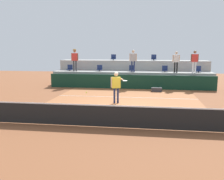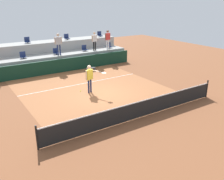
{
  "view_description": "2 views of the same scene",
  "coord_description": "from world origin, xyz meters",
  "px_view_note": "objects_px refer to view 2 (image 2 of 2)",
  "views": [
    {
      "loc": [
        1.43,
        -13.47,
        3.09
      ],
      "look_at": [
        -0.39,
        -1.18,
        1.05
      ],
      "focal_mm": 40.14,
      "sensor_mm": 36.0,
      "label": 1
    },
    {
      "loc": [
        -7.39,
        -12.75,
        5.67
      ],
      "look_at": [
        -0.44,
        -2.1,
        1.0
      ],
      "focal_mm": 39.98,
      "sensor_mm": 36.0,
      "label": 2
    }
  ],
  "objects_px": {
    "stadium_chair_lower_center": "(56,52)",
    "tennis_ball": "(80,91)",
    "equipment_bag": "(91,70)",
    "stadium_chair_lower_right": "(85,48)",
    "stadium_chair_upper_left": "(27,41)",
    "tennis_player": "(90,76)",
    "spectator_in_white": "(108,38)",
    "spectator_in_grey": "(58,42)",
    "stadium_chair_upper_right": "(67,37)",
    "stadium_chair_lower_far_right": "(109,46)",
    "stadium_chair_upper_far_right": "(100,34)",
    "spectator_leaning_on_rail": "(94,40)",
    "stadium_chair_lower_left": "(23,56)"
  },
  "relations": [
    {
      "from": "stadium_chair_lower_left",
      "to": "stadium_chair_upper_right",
      "type": "xyz_separation_m",
      "value": [
        4.53,
        1.8,
        0.85
      ]
    },
    {
      "from": "stadium_chair_lower_center",
      "to": "tennis_ball",
      "type": "bearing_deg",
      "value": -102.4
    },
    {
      "from": "tennis_player",
      "to": "spectator_in_white",
      "type": "bearing_deg",
      "value": 50.01
    },
    {
      "from": "tennis_player",
      "to": "tennis_ball",
      "type": "relative_size",
      "value": 26.62
    },
    {
      "from": "stadium_chair_lower_right",
      "to": "equipment_bag",
      "type": "bearing_deg",
      "value": -106.41
    },
    {
      "from": "stadium_chair_upper_right",
      "to": "tennis_player",
      "type": "bearing_deg",
      "value": -104.54
    },
    {
      "from": "spectator_in_white",
      "to": "equipment_bag",
      "type": "distance_m",
      "value": 4.11
    },
    {
      "from": "spectator_in_white",
      "to": "equipment_bag",
      "type": "height_order",
      "value": "spectator_in_white"
    },
    {
      "from": "stadium_chair_lower_right",
      "to": "tennis_ball",
      "type": "distance_m",
      "value": 9.36
    },
    {
      "from": "tennis_player",
      "to": "spectator_in_white",
      "type": "relative_size",
      "value": 1.04
    },
    {
      "from": "stadium_chair_lower_center",
      "to": "equipment_bag",
      "type": "distance_m",
      "value": 3.34
    },
    {
      "from": "stadium_chair_lower_far_right",
      "to": "stadium_chair_upper_far_right",
      "type": "distance_m",
      "value": 1.99
    },
    {
      "from": "stadium_chair_lower_right",
      "to": "stadium_chair_lower_far_right",
      "type": "distance_m",
      "value": 2.61
    },
    {
      "from": "stadium_chair_upper_far_right",
      "to": "spectator_leaning_on_rail",
      "type": "height_order",
      "value": "spectator_leaning_on_rail"
    },
    {
      "from": "tennis_ball",
      "to": "equipment_bag",
      "type": "bearing_deg",
      "value": 57.01
    },
    {
      "from": "tennis_ball",
      "to": "stadium_chair_upper_far_right",
      "type": "bearing_deg",
      "value": 54.4
    },
    {
      "from": "stadium_chair_upper_left",
      "to": "spectator_in_white",
      "type": "relative_size",
      "value": 0.3
    },
    {
      "from": "tennis_ball",
      "to": "equipment_bag",
      "type": "distance_m",
      "value": 7.01
    },
    {
      "from": "stadium_chair_lower_left",
      "to": "stadium_chair_lower_right",
      "type": "height_order",
      "value": "same"
    },
    {
      "from": "equipment_bag",
      "to": "stadium_chair_upper_left",
      "type": "bearing_deg",
      "value": 132.57
    },
    {
      "from": "spectator_in_white",
      "to": "tennis_ball",
      "type": "bearing_deg",
      "value": -130.68
    },
    {
      "from": "stadium_chair_lower_left",
      "to": "stadium_chair_upper_right",
      "type": "height_order",
      "value": "stadium_chair_upper_right"
    },
    {
      "from": "spectator_in_grey",
      "to": "tennis_ball",
      "type": "height_order",
      "value": "spectator_in_grey"
    },
    {
      "from": "stadium_chair_upper_left",
      "to": "spectator_leaning_on_rail",
      "type": "distance_m",
      "value": 5.73
    },
    {
      "from": "stadium_chair_upper_right",
      "to": "spectator_in_white",
      "type": "xyz_separation_m",
      "value": [
        3.1,
        -2.18,
        -0.01
      ]
    },
    {
      "from": "spectator_in_white",
      "to": "spectator_leaning_on_rail",
      "type": "bearing_deg",
      "value": -180.0
    },
    {
      "from": "stadium_chair_upper_left",
      "to": "spectator_leaning_on_rail",
      "type": "xyz_separation_m",
      "value": [
        5.3,
        -2.18,
        -0.07
      ]
    },
    {
      "from": "stadium_chair_lower_center",
      "to": "spectator_leaning_on_rail",
      "type": "xyz_separation_m",
      "value": [
        3.5,
        -0.38,
        0.78
      ]
    },
    {
      "from": "stadium_chair_upper_left",
      "to": "tennis_player",
      "type": "relative_size",
      "value": 0.29
    },
    {
      "from": "stadium_chair_lower_center",
      "to": "tennis_player",
      "type": "xyz_separation_m",
      "value": [
        -0.41,
        -6.72,
        -0.34
      ]
    },
    {
      "from": "stadium_chair_upper_far_right",
      "to": "tennis_player",
      "type": "xyz_separation_m",
      "value": [
        -5.76,
        -8.52,
        -1.19
      ]
    },
    {
      "from": "stadium_chair_upper_far_right",
      "to": "stadium_chair_upper_right",
      "type": "bearing_deg",
      "value": 180.0
    },
    {
      "from": "stadium_chair_upper_left",
      "to": "spectator_in_white",
      "type": "bearing_deg",
      "value": -18.04
    },
    {
      "from": "stadium_chair_lower_center",
      "to": "stadium_chair_upper_far_right",
      "type": "relative_size",
      "value": 1.0
    },
    {
      "from": "stadium_chair_upper_far_right",
      "to": "stadium_chair_lower_center",
      "type": "bearing_deg",
      "value": -161.4
    },
    {
      "from": "stadium_chair_upper_right",
      "to": "spectator_in_white",
      "type": "distance_m",
      "value": 3.79
    },
    {
      "from": "spectator_in_white",
      "to": "stadium_chair_lower_center",
      "type": "bearing_deg",
      "value": 175.53
    },
    {
      "from": "stadium_chair_lower_left",
      "to": "spectator_in_grey",
      "type": "distance_m",
      "value": 3.0
    },
    {
      "from": "stadium_chair_upper_far_right",
      "to": "tennis_player",
      "type": "distance_m",
      "value": 10.35
    },
    {
      "from": "spectator_in_grey",
      "to": "tennis_ball",
      "type": "xyz_separation_m",
      "value": [
        -1.92,
        -7.8,
        -1.48
      ]
    },
    {
      "from": "stadium_chair_lower_right",
      "to": "stadium_chair_upper_left",
      "type": "relative_size",
      "value": 1.0
    },
    {
      "from": "stadium_chair_upper_right",
      "to": "tennis_player",
      "type": "distance_m",
      "value": 8.88
    },
    {
      "from": "stadium_chair_lower_right",
      "to": "stadium_chair_upper_left",
      "type": "height_order",
      "value": "stadium_chair_upper_left"
    },
    {
      "from": "spectator_in_grey",
      "to": "spectator_in_white",
      "type": "relative_size",
      "value": 1.02
    },
    {
      "from": "spectator_in_white",
      "to": "tennis_ball",
      "type": "xyz_separation_m",
      "value": [
        -6.71,
        -7.8,
        -1.45
      ]
    },
    {
      "from": "stadium_chair_lower_left",
      "to": "equipment_bag",
      "type": "xyz_separation_m",
      "value": [
        4.72,
        -2.33,
        -1.31
      ]
    },
    {
      "from": "stadium_chair_lower_far_right",
      "to": "stadium_chair_upper_right",
      "type": "relative_size",
      "value": 1.0
    },
    {
      "from": "stadium_chair_lower_left",
      "to": "stadium_chair_lower_right",
      "type": "relative_size",
      "value": 1.0
    },
    {
      "from": "stadium_chair_upper_left",
      "to": "equipment_bag",
      "type": "xyz_separation_m",
      "value": [
        3.8,
        -4.13,
        -2.16
      ]
    },
    {
      "from": "stadium_chair_lower_center",
      "to": "spectator_leaning_on_rail",
      "type": "distance_m",
      "value": 3.61
    }
  ]
}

